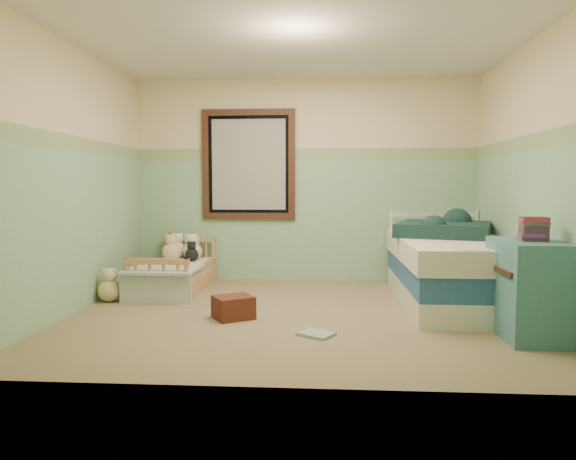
# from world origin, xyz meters

# --- Properties ---
(floor) EXTENTS (4.20, 3.60, 0.02)m
(floor) POSITION_xyz_m (0.00, 0.00, -0.01)
(floor) COLOR olive
(floor) RESTS_ON ground
(ceiling) EXTENTS (4.20, 3.60, 0.02)m
(ceiling) POSITION_xyz_m (0.00, 0.00, 2.51)
(ceiling) COLOR silver
(ceiling) RESTS_ON wall_back
(wall_back) EXTENTS (4.20, 0.04, 2.50)m
(wall_back) POSITION_xyz_m (0.00, 1.80, 1.25)
(wall_back) COLOR beige
(wall_back) RESTS_ON floor
(wall_front) EXTENTS (4.20, 0.04, 2.50)m
(wall_front) POSITION_xyz_m (0.00, -1.80, 1.25)
(wall_front) COLOR beige
(wall_front) RESTS_ON floor
(wall_left) EXTENTS (0.04, 3.60, 2.50)m
(wall_left) POSITION_xyz_m (-2.10, 0.00, 1.25)
(wall_left) COLOR beige
(wall_left) RESTS_ON floor
(wall_right) EXTENTS (0.04, 3.60, 2.50)m
(wall_right) POSITION_xyz_m (2.10, 0.00, 1.25)
(wall_right) COLOR beige
(wall_right) RESTS_ON floor
(wainscot_mint) EXTENTS (4.20, 0.01, 1.50)m
(wainscot_mint) POSITION_xyz_m (0.00, 1.79, 0.75)
(wainscot_mint) COLOR #80AC82
(wainscot_mint) RESTS_ON floor
(border_strip) EXTENTS (4.20, 0.01, 0.15)m
(border_strip) POSITION_xyz_m (0.00, 1.79, 1.57)
(border_strip) COLOR #4E8152
(border_strip) RESTS_ON wall_back
(window_frame) EXTENTS (1.16, 0.06, 1.36)m
(window_frame) POSITION_xyz_m (-0.70, 1.76, 1.45)
(window_frame) COLOR black
(window_frame) RESTS_ON wall_back
(window_blinds) EXTENTS (0.92, 0.01, 1.12)m
(window_blinds) POSITION_xyz_m (-0.70, 1.77, 1.45)
(window_blinds) COLOR #B8B8B0
(window_blinds) RESTS_ON window_frame
(toddler_bed_frame) EXTENTS (0.68, 1.35, 0.17)m
(toddler_bed_frame) POSITION_xyz_m (-1.45, 1.05, 0.09)
(toddler_bed_frame) COLOR #A06B43
(toddler_bed_frame) RESTS_ON floor
(toddler_mattress) EXTENTS (0.62, 1.29, 0.12)m
(toddler_mattress) POSITION_xyz_m (-1.45, 1.05, 0.23)
(toddler_mattress) COLOR silver
(toddler_mattress) RESTS_ON toddler_bed_frame
(patchwork_quilt) EXTENTS (0.73, 0.68, 0.03)m
(patchwork_quilt) POSITION_xyz_m (-1.45, 0.63, 0.31)
(patchwork_quilt) COLOR #82A3E0
(patchwork_quilt) RESTS_ON toddler_mattress
(plush_bed_brown) EXTENTS (0.22, 0.22, 0.22)m
(plush_bed_brown) POSITION_xyz_m (-1.60, 1.55, 0.40)
(plush_bed_brown) COLOR brown
(plush_bed_brown) RESTS_ON toddler_mattress
(plush_bed_white) EXTENTS (0.21, 0.21, 0.21)m
(plush_bed_white) POSITION_xyz_m (-1.40, 1.55, 0.40)
(plush_bed_white) COLOR silver
(plush_bed_white) RESTS_ON toddler_mattress
(plush_bed_tan) EXTENTS (0.19, 0.19, 0.19)m
(plush_bed_tan) POSITION_xyz_m (-1.55, 1.33, 0.39)
(plush_bed_tan) COLOR beige
(plush_bed_tan) RESTS_ON toddler_mattress
(plush_bed_dark) EXTENTS (0.16, 0.16, 0.16)m
(plush_bed_dark) POSITION_xyz_m (-1.32, 1.33, 0.37)
(plush_bed_dark) COLOR black
(plush_bed_dark) RESTS_ON toddler_mattress
(plush_floor_cream) EXTENTS (0.24, 0.24, 0.24)m
(plush_floor_cream) POSITION_xyz_m (-1.73, 1.02, 0.12)
(plush_floor_cream) COLOR beige
(plush_floor_cream) RESTS_ON floor
(plush_floor_tan) EXTENTS (0.23, 0.23, 0.23)m
(plush_floor_tan) POSITION_xyz_m (-1.95, 0.41, 0.12)
(plush_floor_tan) COLOR beige
(plush_floor_tan) RESTS_ON floor
(twin_bed_frame) EXTENTS (1.07, 2.13, 0.22)m
(twin_bed_frame) POSITION_xyz_m (1.55, 0.56, 0.11)
(twin_bed_frame) COLOR silver
(twin_bed_frame) RESTS_ON floor
(twin_boxspring) EXTENTS (1.07, 2.13, 0.22)m
(twin_boxspring) POSITION_xyz_m (1.55, 0.56, 0.33)
(twin_boxspring) COLOR navy
(twin_boxspring) RESTS_ON twin_bed_frame
(twin_mattress) EXTENTS (1.11, 2.17, 0.22)m
(twin_mattress) POSITION_xyz_m (1.55, 0.56, 0.55)
(twin_mattress) COLOR white
(twin_mattress) RESTS_ON twin_boxspring
(teal_blanket) EXTENTS (1.16, 1.19, 0.14)m
(teal_blanket) POSITION_xyz_m (1.50, 0.86, 0.73)
(teal_blanket) COLOR black
(teal_blanket) RESTS_ON twin_mattress
(dresser) EXTENTS (0.47, 0.76, 0.76)m
(dresser) POSITION_xyz_m (1.85, -0.60, 0.38)
(dresser) COLOR teal
(dresser) RESTS_ON floor
(book_stack) EXTENTS (0.20, 0.16, 0.19)m
(book_stack) POSITION_xyz_m (1.85, -0.63, 0.85)
(book_stack) COLOR brown
(book_stack) RESTS_ON dresser
(red_pillow) EXTENTS (0.42, 0.41, 0.20)m
(red_pillow) POSITION_xyz_m (-0.56, -0.20, 0.10)
(red_pillow) COLOR maroon
(red_pillow) RESTS_ON floor
(floor_book) EXTENTS (0.33, 0.31, 0.02)m
(floor_book) POSITION_xyz_m (0.18, -0.69, 0.01)
(floor_book) COLOR #E2DA4A
(floor_book) RESTS_ON floor
(extra_plush_0) EXTENTS (0.17, 0.17, 0.17)m
(extra_plush_0) POSITION_xyz_m (-1.55, 1.35, 0.38)
(extra_plush_0) COLOR silver
(extra_plush_0) RESTS_ON toddler_mattress
(extra_plush_1) EXTENTS (0.22, 0.22, 0.22)m
(extra_plush_1) POSITION_xyz_m (-1.35, 1.43, 0.40)
(extra_plush_1) COLOR silver
(extra_plush_1) RESTS_ON toddler_mattress
(extra_plush_2) EXTENTS (0.20, 0.20, 0.20)m
(extra_plush_2) POSITION_xyz_m (-1.55, 1.51, 0.40)
(extra_plush_2) COLOR beige
(extra_plush_2) RESTS_ON toddler_mattress
(extra_plush_3) EXTENTS (0.22, 0.22, 0.22)m
(extra_plush_3) POSITION_xyz_m (-1.57, 1.32, 0.40)
(extra_plush_3) COLOR beige
(extra_plush_3) RESTS_ON toddler_mattress
(extra_plush_4) EXTENTS (0.21, 0.21, 0.21)m
(extra_plush_4) POSITION_xyz_m (-1.54, 1.51, 0.40)
(extra_plush_4) COLOR silver
(extra_plush_4) RESTS_ON toddler_mattress
(extra_plush_5) EXTENTS (0.19, 0.19, 0.19)m
(extra_plush_5) POSITION_xyz_m (-1.33, 1.49, 0.39)
(extra_plush_5) COLOR beige
(extra_plush_5) RESTS_ON toddler_mattress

